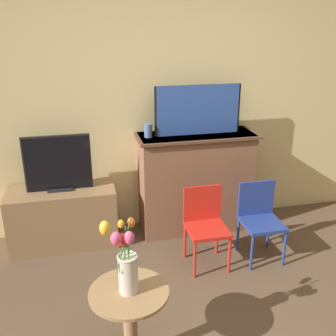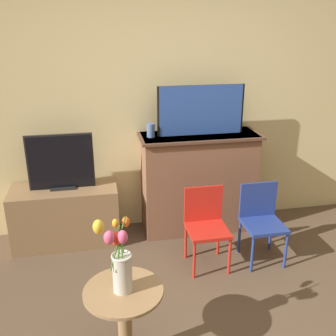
# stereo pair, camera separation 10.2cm
# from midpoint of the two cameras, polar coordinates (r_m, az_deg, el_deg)

# --- Properties ---
(wall_back) EXTENTS (8.00, 0.06, 2.70)m
(wall_back) POSITION_cam_midpoint_polar(r_m,az_deg,el_deg) (3.83, -0.84, 10.65)
(wall_back) COLOR beige
(wall_back) RESTS_ON ground
(fireplace_mantel) EXTENTS (1.16, 0.44, 1.00)m
(fireplace_mantel) POSITION_cam_midpoint_polar(r_m,az_deg,el_deg) (3.93, 5.16, -1.93)
(fireplace_mantel) COLOR brown
(fireplace_mantel) RESTS_ON ground
(painting) EXTENTS (0.83, 0.03, 0.46)m
(painting) POSITION_cam_midpoint_polar(r_m,az_deg,el_deg) (3.72, 5.61, 8.35)
(painting) COLOR black
(painting) RESTS_ON fireplace_mantel
(mantel_candle) EXTENTS (0.07, 0.07, 0.13)m
(mantel_candle) POSITION_cam_midpoint_polar(r_m,az_deg,el_deg) (3.65, -1.71, 5.48)
(mantel_candle) COLOR #4C6699
(mantel_candle) RESTS_ON fireplace_mantel
(tv_stand) EXTENTS (0.98, 0.43, 0.56)m
(tv_stand) POSITION_cam_midpoint_polar(r_m,az_deg,el_deg) (3.87, -13.84, -6.65)
(tv_stand) COLOR olive
(tv_stand) RESTS_ON ground
(tv_monitor) EXTENTS (0.59, 0.12, 0.52)m
(tv_monitor) POSITION_cam_midpoint_polar(r_m,az_deg,el_deg) (3.67, -14.54, 0.75)
(tv_monitor) COLOR black
(tv_monitor) RESTS_ON tv_stand
(chair_red) EXTENTS (0.34, 0.34, 0.69)m
(chair_red) POSITION_cam_midpoint_polar(r_m,az_deg,el_deg) (3.42, 6.38, -7.81)
(chair_red) COLOR red
(chair_red) RESTS_ON ground
(chair_blue) EXTENTS (0.34, 0.34, 0.69)m
(chair_blue) POSITION_cam_midpoint_polar(r_m,az_deg,el_deg) (3.58, 14.18, -6.96)
(chair_blue) COLOR navy
(chair_blue) RESTS_ON ground
(side_table) EXTENTS (0.48, 0.48, 0.53)m
(side_table) POSITION_cam_midpoint_polar(r_m,az_deg,el_deg) (2.55, -5.12, -20.51)
(side_table) COLOR #99754C
(side_table) RESTS_ON ground
(vase_tulips) EXTENTS (0.21, 0.20, 0.51)m
(vase_tulips) POSITION_cam_midpoint_polar(r_m,az_deg,el_deg) (2.30, -5.72, -13.32)
(vase_tulips) COLOR beige
(vase_tulips) RESTS_ON side_table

